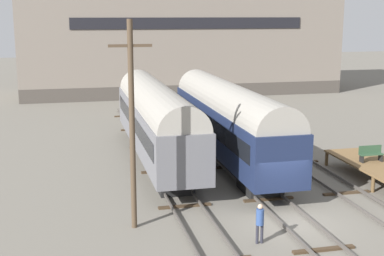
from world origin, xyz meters
TOP-DOWN VIEW (x-y plane):
  - ground_plane at (0.00, 0.00)m, footprint 200.00×200.00m
  - track_left at (-4.30, 0.00)m, footprint 2.60×60.00m
  - track_middle at (0.00, 0.00)m, footprint 2.60×60.00m
  - track_right at (4.30, 0.00)m, footprint 2.60×60.00m
  - train_car_navy at (0.00, 10.04)m, footprint 2.86×17.68m
  - train_car_grey at (-4.30, 11.43)m, footprint 2.88×17.62m
  - bench at (6.96, 5.26)m, footprint 1.40×0.40m
  - person_worker at (-2.24, -1.77)m, footprint 0.32×0.32m
  - utility_pole at (-6.98, 1.06)m, footprint 1.80×0.24m
  - warehouse_building at (3.56, 41.58)m, footprint 36.34×10.66m

SIDE VIEW (x-z plane):
  - ground_plane at x=0.00m, z-range 0.00..0.00m
  - track_left at x=-4.30m, z-range 0.01..0.27m
  - track_middle at x=0.00m, z-range 0.01..0.27m
  - track_right at x=4.30m, z-range 0.01..0.27m
  - person_worker at x=-2.24m, z-range 0.17..1.85m
  - bench at x=6.96m, z-range 0.99..1.90m
  - train_car_grey at x=-4.30m, z-range 0.35..5.32m
  - train_car_navy at x=0.00m, z-range 0.36..5.38m
  - utility_pole at x=-6.98m, z-range 0.16..9.12m
  - warehouse_building at x=3.56m, z-range 0.00..14.88m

